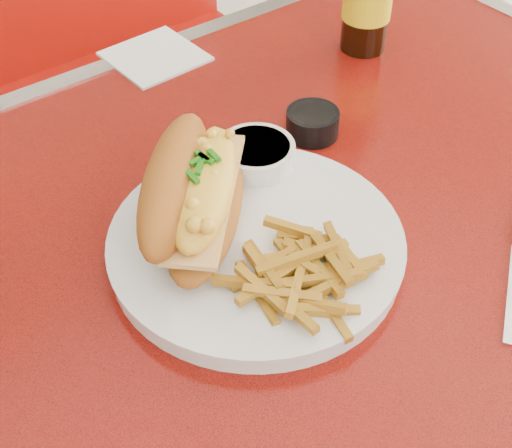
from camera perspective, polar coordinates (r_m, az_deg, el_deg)
diner_table at (r=0.84m, az=0.52°, el=-9.67°), size 1.23×0.83×0.77m
booth_bench_far at (r=1.59m, az=-17.69°, el=2.68°), size 1.20×0.51×0.90m
dinner_plate at (r=0.70m, az=-0.00°, el=-1.67°), size 0.31×0.31×0.02m
mac_hoagie at (r=0.69m, az=-4.98°, el=2.53°), size 0.22×0.22×0.09m
fries_pile at (r=0.65m, az=4.25°, el=-3.57°), size 0.14×0.13×0.03m
fork at (r=0.67m, az=-2.87°, el=-3.63°), size 0.03×0.15×0.00m
gravy_ramekin at (r=0.78m, az=0.02°, el=5.05°), size 0.09×0.09×0.05m
sauce_cup_right at (r=0.85m, az=4.55°, el=8.13°), size 0.08×0.08×0.03m
paper_napkin at (r=1.01m, az=-8.08°, el=13.15°), size 0.12×0.12×0.00m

